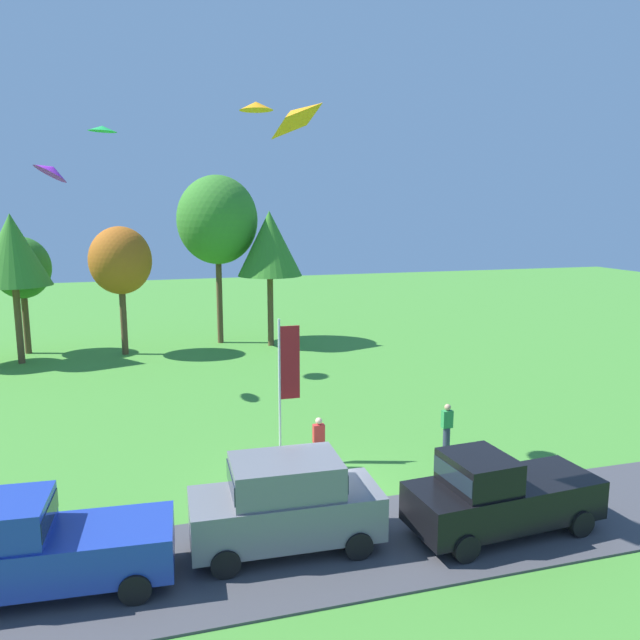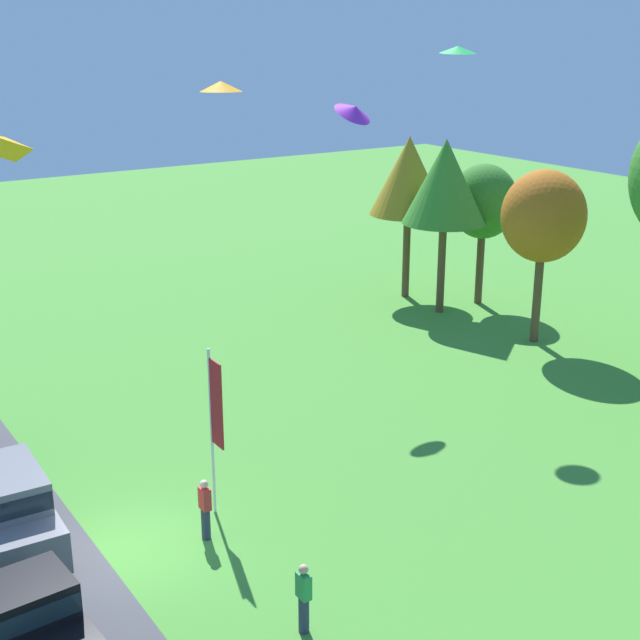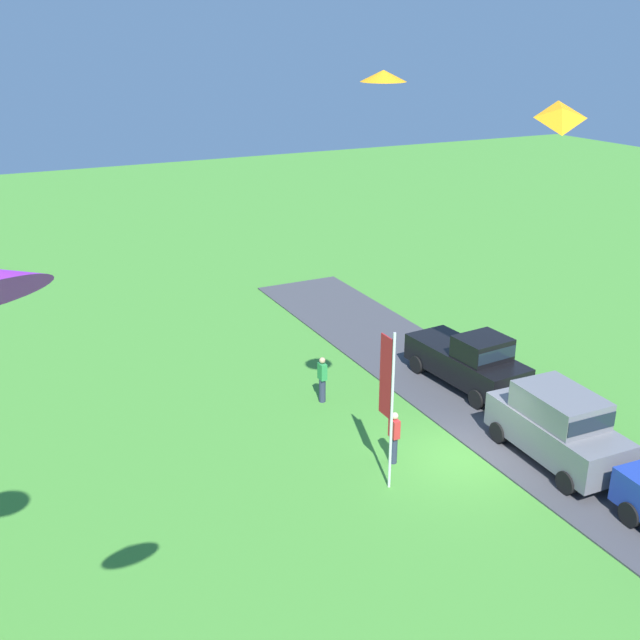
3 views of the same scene
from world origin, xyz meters
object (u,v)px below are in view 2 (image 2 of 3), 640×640
at_px(car_suv_mid_row, 7,508).
at_px(kite_delta_mid_center, 458,50).
at_px(tree_far_right, 484,202).
at_px(kite_delta_over_trees, 221,86).
at_px(tree_lone_near, 544,217).
at_px(tree_left_of_center, 445,182).
at_px(person_on_lawn, 304,598).
at_px(flag_banner, 215,414).
at_px(person_beside_suv, 205,509).
at_px(tree_far_left, 409,176).
at_px(kite_delta_high_left, 354,110).
at_px(kite_diamond_trailing_tail, 5,143).

xyz_separation_m(car_suv_mid_row, kite_delta_mid_center, (-4.46, 18.34, 10.69)).
relative_size(tree_far_right, kite_delta_over_trees, 6.36).
relative_size(tree_far_right, tree_lone_near, 0.92).
relative_size(car_suv_mid_row, kite_delta_mid_center, 3.48).
bearing_deg(tree_left_of_center, person_on_lawn, -47.79).
xyz_separation_m(person_on_lawn, kite_delta_over_trees, (-6.13, 1.55, 10.51)).
bearing_deg(flag_banner, tree_left_of_center, 122.06).
xyz_separation_m(flag_banner, kite_delta_mid_center, (-5.74, 13.08, 8.94)).
xyz_separation_m(person_beside_suv, tree_lone_near, (-6.23, 18.64, 4.50)).
relative_size(car_suv_mid_row, kite_delta_over_trees, 4.41).
distance_m(tree_far_left, kite_delta_high_left, 10.32).
bearing_deg(kite_delta_over_trees, kite_diamond_trailing_tail, -92.06).
relative_size(person_beside_suv, tree_lone_near, 0.23).
bearing_deg(kite_delta_over_trees, car_suv_mid_row, -95.51).
relative_size(tree_lone_near, kite_delta_high_left, 5.06).
xyz_separation_m(kite_diamond_trailing_tail, kite_delta_mid_center, (-4.86, 17.49, 1.65)).
xyz_separation_m(flag_banner, kite_delta_over_trees, (-0.68, 0.86, 8.33)).
distance_m(tree_far_left, kite_delta_mid_center, 10.85).
distance_m(tree_left_of_center, kite_delta_high_left, 8.72).
bearing_deg(car_suv_mid_row, person_on_lawn, 34.19).
relative_size(person_beside_suv, flag_banner, 0.36).
relative_size(car_suv_mid_row, person_on_lawn, 2.73).
bearing_deg(person_on_lawn, tree_far_right, 128.60).
distance_m(tree_far_left, kite_delta_over_trees, 21.73).
relative_size(tree_far_left, flag_banner, 1.64).
height_order(tree_left_of_center, kite_delta_over_trees, kite_delta_over_trees).
bearing_deg(kite_delta_mid_center, person_beside_suv, -64.62).
height_order(tree_far_left, tree_far_right, tree_far_left).
height_order(tree_lone_near, kite_delta_mid_center, kite_delta_mid_center).
xyz_separation_m(tree_far_left, kite_delta_over_trees, (12.97, -16.57, 5.42)).
bearing_deg(flag_banner, person_beside_suv, -43.43).
bearing_deg(flag_banner, tree_far_left, 128.08).
bearing_deg(person_beside_suv, tree_left_of_center, 122.84).
xyz_separation_m(car_suv_mid_row, tree_left_of_center, (-9.49, 22.45, 4.81)).
xyz_separation_m(person_on_lawn, kite_diamond_trailing_tail, (-6.32, -3.72, 9.46)).
relative_size(flag_banner, kite_diamond_trailing_tail, 4.51).
bearing_deg(flag_banner, person_on_lawn, -7.24).
xyz_separation_m(person_beside_suv, person_on_lawn, (4.60, 0.11, 0.00)).
bearing_deg(person_on_lawn, tree_lone_near, 120.31).
height_order(tree_far_left, tree_left_of_center, tree_left_of_center).
height_order(tree_far_left, tree_lone_near, tree_far_left).
xyz_separation_m(tree_far_left, kite_delta_high_left, (5.93, -7.50, 3.89)).
height_order(kite_diamond_trailing_tail, kite_delta_high_left, kite_diamond_trailing_tail).
distance_m(person_beside_suv, kite_delta_high_left, 16.41).
height_order(person_beside_suv, tree_lone_near, tree_lone_near).
height_order(flag_banner, kite_delta_over_trees, kite_delta_over_trees).
distance_m(person_beside_suv, tree_lone_near, 20.16).
height_order(person_on_lawn, tree_far_left, tree_far_left).
bearing_deg(tree_far_left, person_beside_suv, -51.50).
distance_m(kite_delta_high_left, kite_delta_mid_center, 4.29).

